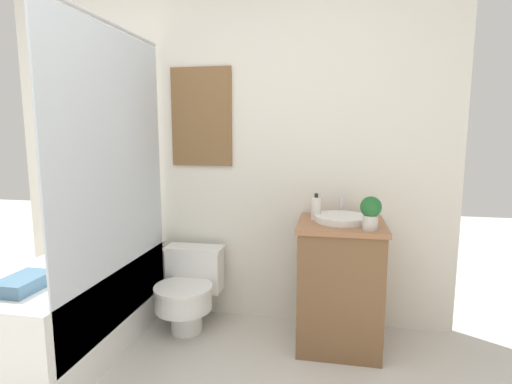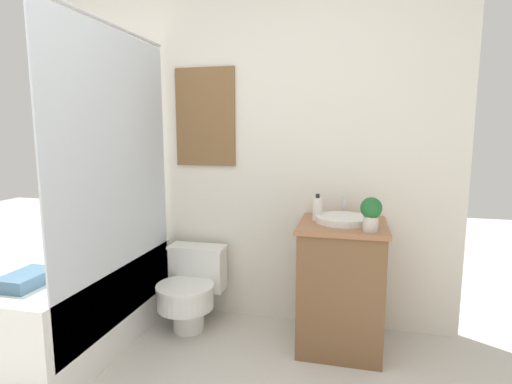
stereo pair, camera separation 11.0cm
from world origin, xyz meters
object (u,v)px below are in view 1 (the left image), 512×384
(sink, at_px, (342,218))
(potted_plant, at_px, (371,211))
(toilet, at_px, (189,288))
(soap_bottle, at_px, (316,208))

(sink, xyz_separation_m, potted_plant, (0.16, -0.19, 0.09))
(sink, bearing_deg, toilet, -179.47)
(potted_plant, bearing_deg, sink, 129.64)
(soap_bottle, distance_m, potted_plant, 0.39)
(toilet, xyz_separation_m, sink, (1.03, 0.01, 0.54))
(soap_bottle, height_order, potted_plant, potted_plant)
(potted_plant, bearing_deg, soap_bottle, 146.26)
(sink, bearing_deg, potted_plant, -50.36)
(toilet, distance_m, sink, 1.16)
(soap_bottle, xyz_separation_m, potted_plant, (0.32, -0.21, 0.04))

